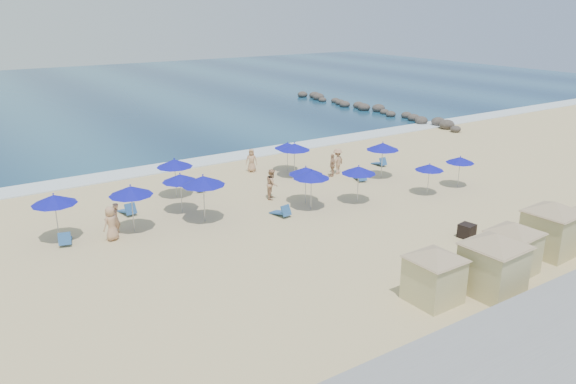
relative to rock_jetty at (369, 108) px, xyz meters
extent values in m
plane|color=#CFB883|center=(-24.01, -24.90, -0.36)|extent=(160.00, 160.00, 0.00)
cube|color=navy|center=(-24.01, 30.10, -0.33)|extent=(160.00, 80.00, 0.06)
cube|color=white|center=(-24.01, -9.40, -0.32)|extent=(160.00, 2.50, 0.08)
cube|color=gray|center=(-24.01, -37.90, 0.19)|extent=(160.00, 2.20, 1.10)
ellipsoid|color=#322C2A|center=(-0.61, -12.90, -0.09)|extent=(1.00, 1.00, 0.65)
ellipsoid|color=#322C2A|center=(-0.13, -11.40, 0.05)|extent=(1.48, 1.48, 0.96)
ellipsoid|color=#322C2A|center=(0.35, -9.90, 0.02)|extent=(1.40, 1.40, 0.91)
ellipsoid|color=#322C2A|center=(-0.49, -8.40, 0.00)|extent=(1.32, 1.32, 0.86)
ellipsoid|color=#322C2A|center=(-0.01, -6.90, -0.02)|extent=(1.24, 1.24, 0.81)
ellipsoid|color=#322C2A|center=(0.47, -5.40, -0.04)|extent=(1.16, 1.16, 0.75)
ellipsoid|color=#322C2A|center=(-0.37, -3.90, -0.06)|extent=(1.08, 1.08, 0.70)
ellipsoid|color=#322C2A|center=(0.11, -2.40, -0.09)|extent=(1.00, 1.00, 0.65)
ellipsoid|color=#322C2A|center=(0.59, -0.90, 0.05)|extent=(1.48, 1.48, 0.96)
ellipsoid|color=#322C2A|center=(-0.25, 0.60, 0.02)|extent=(1.40, 1.40, 0.91)
ellipsoid|color=#322C2A|center=(0.23, 2.10, 0.00)|extent=(1.32, 1.32, 0.86)
ellipsoid|color=#322C2A|center=(-0.61, 3.60, -0.02)|extent=(1.24, 1.24, 0.81)
ellipsoid|color=#322C2A|center=(-0.13, 5.10, -0.04)|extent=(1.16, 1.16, 0.75)
ellipsoid|color=#322C2A|center=(0.35, 6.60, -0.06)|extent=(1.08, 1.08, 0.70)
ellipsoid|color=#322C2A|center=(-0.49, 8.10, -0.09)|extent=(1.00, 1.00, 0.65)
ellipsoid|color=#322C2A|center=(-0.01, 9.60, 0.05)|extent=(1.48, 1.48, 0.96)
ellipsoid|color=#322C2A|center=(0.47, 11.10, 0.02)|extent=(1.40, 1.40, 0.91)
ellipsoid|color=#322C2A|center=(-0.37, 12.60, 0.00)|extent=(1.32, 1.32, 0.86)
cube|color=black|center=(-20.38, -30.43, 0.00)|extent=(0.83, 0.83, 0.72)
cube|color=#C6BC87|center=(-26.80, -33.98, 0.56)|extent=(1.87, 1.87, 1.85)
cube|color=tan|center=(-26.80, -33.98, 1.49)|extent=(1.96, 1.96, 0.07)
pyramid|color=tan|center=(-26.80, -33.98, 1.95)|extent=(4.05, 4.05, 0.46)
cube|color=#C6BC87|center=(-24.27, -34.85, 0.69)|extent=(2.21, 2.21, 2.11)
cube|color=tan|center=(-24.27, -34.85, 1.75)|extent=(2.32, 2.32, 0.08)
pyramid|color=tan|center=(-24.27, -34.85, 2.27)|extent=(4.62, 4.62, 0.53)
cube|color=#C6BC87|center=(-21.91, -34.11, 0.58)|extent=(2.03, 2.03, 1.88)
cube|color=tan|center=(-21.91, -34.11, 1.52)|extent=(2.13, 2.13, 0.08)
pyramid|color=tan|center=(-21.91, -34.11, 1.99)|extent=(4.12, 4.12, 0.47)
cube|color=#C6BC87|center=(-18.70, -33.91, 0.69)|extent=(2.23, 2.23, 2.11)
cube|color=tan|center=(-18.70, -33.91, 1.75)|extent=(2.34, 2.34, 0.08)
pyramid|color=tan|center=(-18.70, -33.91, 2.28)|extent=(4.62, 4.62, 0.53)
cylinder|color=#A5A8AD|center=(-34.32, -20.08, 0.67)|extent=(0.05, 0.05, 2.07)
cone|color=#0E0FA0|center=(-34.32, -20.08, 1.90)|extent=(2.29, 2.29, 0.49)
sphere|color=#0E0FA0|center=(-34.32, -20.08, 2.20)|extent=(0.09, 0.09, 0.09)
cylinder|color=#A5A8AD|center=(-37.91, -19.19, 0.65)|extent=(0.05, 0.05, 2.02)
cone|color=#0E0FA0|center=(-37.91, -19.19, 1.85)|extent=(2.24, 2.24, 0.48)
sphere|color=#0E0FA0|center=(-37.91, -19.19, 2.14)|extent=(0.09, 0.09, 0.09)
cylinder|color=#A5A8AD|center=(-31.01, -18.77, 0.58)|extent=(0.05, 0.05, 1.88)
cone|color=#0E0FA0|center=(-31.01, -18.77, 1.69)|extent=(2.08, 2.08, 0.45)
sphere|color=#0E0FA0|center=(-31.01, -18.77, 1.97)|extent=(0.08, 0.08, 0.08)
cylinder|color=#A5A8AD|center=(-30.58, -20.88, 0.72)|extent=(0.06, 0.06, 2.17)
cone|color=#0E0FA0|center=(-30.58, -20.88, 2.01)|extent=(2.40, 2.40, 0.51)
sphere|color=#0E0FA0|center=(-30.58, -20.88, 2.33)|extent=(0.09, 0.09, 0.09)
cylinder|color=#A5A8AD|center=(-30.21, -16.07, 0.64)|extent=(0.05, 0.05, 2.01)
cone|color=#0E0FA0|center=(-30.21, -16.07, 1.83)|extent=(2.22, 2.22, 0.48)
sphere|color=#0E0FA0|center=(-30.21, -16.07, 2.12)|extent=(0.08, 0.08, 0.08)
cylinder|color=#A5A8AD|center=(-24.19, -21.49, 0.57)|extent=(0.05, 0.05, 1.87)
cone|color=#0E0FA0|center=(-24.19, -21.49, 1.68)|extent=(2.07, 2.07, 0.44)
sphere|color=#0E0FA0|center=(-24.19, -21.49, 1.95)|extent=(0.08, 0.08, 0.08)
cylinder|color=#A5A8AD|center=(-24.52, -22.51, 0.61)|extent=(0.05, 0.05, 1.94)
cone|color=#0E0FA0|center=(-24.52, -22.51, 1.76)|extent=(2.15, 2.15, 0.46)
sphere|color=#0E0FA0|center=(-24.52, -22.51, 2.04)|extent=(0.08, 0.08, 0.08)
cylinder|color=#A5A8AD|center=(-21.18, -15.02, 0.50)|extent=(0.05, 0.05, 1.72)
cone|color=#0E0FA0|center=(-21.18, -15.02, 1.52)|extent=(1.90, 1.90, 0.41)
sphere|color=#0E0FA0|center=(-21.18, -15.02, 1.77)|extent=(0.07, 0.07, 0.07)
cylinder|color=#A5A8AD|center=(-21.48, -23.12, 0.58)|extent=(0.05, 0.05, 1.88)
cone|color=#0E0FA0|center=(-21.48, -23.12, 1.69)|extent=(2.07, 2.07, 0.44)
sphere|color=#0E0FA0|center=(-21.48, -23.12, 1.96)|extent=(0.08, 0.08, 0.08)
cylinder|color=#A5A8AD|center=(-21.63, -16.57, 0.63)|extent=(0.05, 0.05, 1.98)
cone|color=#0E0FA0|center=(-21.63, -16.57, 1.80)|extent=(2.19, 2.19, 0.47)
sphere|color=#0E0FA0|center=(-21.63, -16.57, 2.09)|extent=(0.08, 0.08, 0.08)
cylinder|color=#A5A8AD|center=(-16.69, -20.05, 0.66)|extent=(0.05, 0.05, 2.04)
cone|color=#0E0FA0|center=(-16.69, -20.05, 1.86)|extent=(2.25, 2.25, 0.48)
sphere|color=#0E0FA0|center=(-16.69, -20.05, 2.16)|extent=(0.09, 0.09, 0.09)
cylinder|color=#A5A8AD|center=(-13.89, -24.40, 0.47)|extent=(0.04, 0.04, 1.67)
cone|color=#0E0FA0|center=(-13.89, -24.40, 1.46)|extent=(1.85, 1.85, 0.40)
sphere|color=#0E0FA0|center=(-13.89, -24.40, 1.70)|extent=(0.07, 0.07, 0.07)
cylinder|color=#A5A8AD|center=(-16.77, -24.40, 0.45)|extent=(0.04, 0.04, 1.63)
cone|color=#0E0FA0|center=(-16.77, -24.40, 1.42)|extent=(1.80, 1.80, 0.39)
sphere|color=#0E0FA0|center=(-16.77, -24.40, 1.65)|extent=(0.07, 0.07, 0.07)
cube|color=#285592|center=(-37.72, -19.65, -0.19)|extent=(0.89, 1.37, 0.35)
cube|color=#285592|center=(-37.85, -20.16, 0.06)|extent=(0.66, 0.48, 0.61)
cube|color=#285592|center=(-33.77, -17.25, -0.19)|extent=(0.76, 1.37, 0.36)
cube|color=#285592|center=(-33.71, -17.80, 0.08)|extent=(0.65, 0.42, 0.64)
cube|color=#285592|center=(-28.43, -15.65, -0.21)|extent=(0.80, 1.22, 0.31)
cube|color=#285592|center=(-28.55, -16.11, 0.02)|extent=(0.59, 0.43, 0.54)
cube|color=#285592|center=(-26.60, -22.37, -0.19)|extent=(0.77, 1.33, 0.35)
cube|color=#285592|center=(-26.52, -22.89, 0.06)|extent=(0.64, 0.43, 0.61)
cube|color=#285592|center=(-18.34, -19.69, -0.20)|extent=(0.92, 1.32, 0.33)
cube|color=#285592|center=(-18.51, -20.17, 0.04)|extent=(0.64, 0.50, 0.59)
cube|color=#285592|center=(-14.66, -17.57, -0.20)|extent=(0.60, 1.20, 0.33)
cube|color=#285592|center=(-14.68, -18.07, 0.04)|extent=(0.57, 0.35, 0.57)
imported|color=tan|center=(-35.19, -19.89, 0.47)|extent=(0.68, 0.73, 1.67)
imported|color=tan|center=(-25.37, -19.60, 0.57)|extent=(1.12, 1.15, 1.87)
imported|color=tan|center=(-19.35, -17.93, 0.45)|extent=(1.00, 0.89, 1.62)
imported|color=tan|center=(-18.66, -17.62, 0.56)|extent=(1.33, 0.98, 1.84)
imported|color=tan|center=(-23.45, -13.79, 0.48)|extent=(0.98, 0.93, 1.68)
imported|color=tan|center=(-35.63, -20.60, 0.53)|extent=(1.03, 0.87, 1.79)
camera|label=1|loc=(-42.87, -47.52, 10.95)|focal=35.00mm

